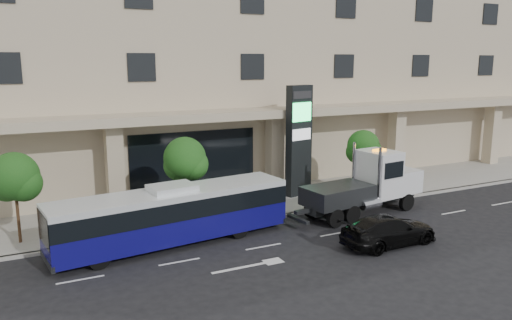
{
  "coord_description": "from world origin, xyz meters",
  "views": [
    {
      "loc": [
        -9.81,
        -20.78,
        8.38
      ],
      "look_at": [
        1.33,
        2.0,
        3.31
      ],
      "focal_mm": 35.0,
      "sensor_mm": 36.0,
      "label": 1
    }
  ],
  "objects_px": {
    "city_bus": "(173,214)",
    "black_sedan": "(389,230)",
    "signage_pylon": "(299,140)",
    "tow_truck": "(368,185)"
  },
  "relations": [
    {
      "from": "black_sedan",
      "to": "signage_pylon",
      "type": "bearing_deg",
      "value": -4.69
    },
    {
      "from": "city_bus",
      "to": "signage_pylon",
      "type": "bearing_deg",
      "value": 18.51
    },
    {
      "from": "tow_truck",
      "to": "signage_pylon",
      "type": "relative_size",
      "value": 1.27
    },
    {
      "from": "tow_truck",
      "to": "signage_pylon",
      "type": "height_order",
      "value": "signage_pylon"
    },
    {
      "from": "black_sedan",
      "to": "signage_pylon",
      "type": "distance_m",
      "value": 9.37
    },
    {
      "from": "city_bus",
      "to": "black_sedan",
      "type": "bearing_deg",
      "value": -33.45
    },
    {
      "from": "black_sedan",
      "to": "signage_pylon",
      "type": "xyz_separation_m",
      "value": [
        0.44,
        8.9,
        2.89
      ]
    },
    {
      "from": "signage_pylon",
      "to": "black_sedan",
      "type": "bearing_deg",
      "value": -105.78
    },
    {
      "from": "city_bus",
      "to": "signage_pylon",
      "type": "relative_size",
      "value": 1.68
    },
    {
      "from": "city_bus",
      "to": "black_sedan",
      "type": "height_order",
      "value": "city_bus"
    }
  ]
}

